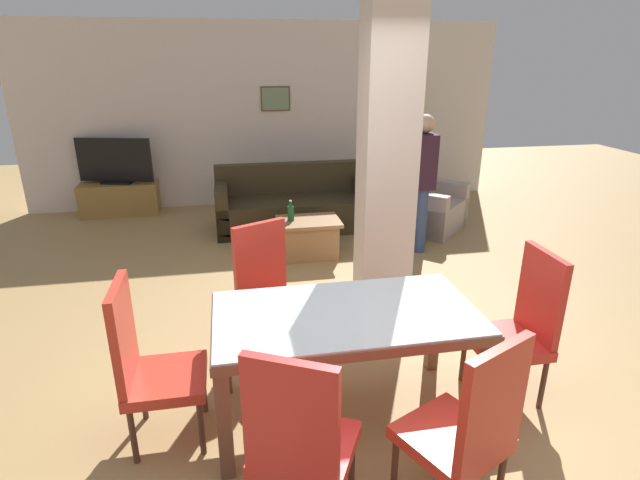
# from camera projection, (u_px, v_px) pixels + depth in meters

# --- Properties ---
(ground_plane) EXTENTS (18.00, 18.00, 0.00)m
(ground_plane) POSITION_uv_depth(u_px,v_px,m) (344.00, 413.00, 3.30)
(ground_plane) COLOR #A4814E
(back_wall) EXTENTS (7.20, 0.09, 2.70)m
(back_wall) POSITION_uv_depth(u_px,v_px,m) (268.00, 116.00, 7.58)
(back_wall) COLOR beige
(back_wall) RESTS_ON ground_plane
(divider_pillar) EXTENTS (0.47, 0.37, 2.70)m
(divider_pillar) POSITION_uv_depth(u_px,v_px,m) (387.00, 160.00, 4.39)
(divider_pillar) COLOR beige
(divider_pillar) RESTS_ON ground_plane
(dining_table) EXTENTS (1.62, 0.86, 0.76)m
(dining_table) POSITION_uv_depth(u_px,v_px,m) (346.00, 334.00, 3.09)
(dining_table) COLOR brown
(dining_table) RESTS_ON ground_plane
(dining_chair_head_right) EXTENTS (0.46, 0.46, 1.05)m
(dining_chair_head_right) POSITION_uv_depth(u_px,v_px,m) (521.00, 324.00, 3.32)
(dining_chair_head_right) COLOR red
(dining_chair_head_right) RESTS_ON ground_plane
(dining_chair_head_left) EXTENTS (0.46, 0.46, 1.05)m
(dining_chair_head_left) POSITION_uv_depth(u_px,v_px,m) (148.00, 362.00, 2.91)
(dining_chair_head_left) COLOR red
(dining_chair_head_left) RESTS_ON ground_plane
(dining_chair_near_right) EXTENTS (0.61, 0.61, 1.05)m
(dining_chair_near_right) POSITION_uv_depth(u_px,v_px,m) (468.00, 427.00, 2.40)
(dining_chair_near_right) COLOR red
(dining_chair_near_right) RESTS_ON ground_plane
(dining_chair_near_left) EXTENTS (0.62, 0.62, 1.05)m
(dining_chair_near_left) POSITION_uv_depth(u_px,v_px,m) (300.00, 440.00, 2.32)
(dining_chair_near_left) COLOR red
(dining_chair_near_left) RESTS_ON ground_plane
(dining_chair_far_left) EXTENTS (0.62, 0.62, 1.05)m
(dining_chair_far_left) POSITION_uv_depth(u_px,v_px,m) (269.00, 289.00, 3.80)
(dining_chair_far_left) COLOR red
(dining_chair_far_left) RESTS_ON ground_plane
(sofa) EXTENTS (2.05, 0.85, 0.83)m
(sofa) POSITION_uv_depth(u_px,v_px,m) (293.00, 207.00, 6.76)
(sofa) COLOR #322917
(sofa) RESTS_ON ground_plane
(armchair) EXTENTS (1.25, 1.25, 0.75)m
(armchair) POSITION_uv_depth(u_px,v_px,m) (424.00, 209.00, 6.73)
(armchair) COLOR #AB998E
(armchair) RESTS_ON ground_plane
(coffee_table) EXTENTS (0.72, 0.52, 0.44)m
(coffee_table) POSITION_uv_depth(u_px,v_px,m) (309.00, 237.00, 5.80)
(coffee_table) COLOR olive
(coffee_table) RESTS_ON ground_plane
(bottle) EXTENTS (0.08, 0.08, 0.24)m
(bottle) POSITION_uv_depth(u_px,v_px,m) (291.00, 213.00, 5.69)
(bottle) COLOR #194C23
(bottle) RESTS_ON coffee_table
(tv_stand) EXTENTS (1.09, 0.40, 0.47)m
(tv_stand) POSITION_uv_depth(u_px,v_px,m) (120.00, 199.00, 7.33)
(tv_stand) COLOR olive
(tv_stand) RESTS_ON ground_plane
(tv_screen) EXTENTS (1.06, 0.31, 0.65)m
(tv_screen) POSITION_uv_depth(u_px,v_px,m) (115.00, 161.00, 7.13)
(tv_screen) COLOR black
(tv_screen) RESTS_ON tv_stand
(floor_lamp) EXTENTS (0.37, 0.37, 1.72)m
(floor_lamp) POSITION_uv_depth(u_px,v_px,m) (412.00, 109.00, 7.43)
(floor_lamp) COLOR #B7B7BC
(floor_lamp) RESTS_ON ground_plane
(standing_person) EXTENTS (0.23, 0.39, 1.61)m
(standing_person) POSITION_uv_depth(u_px,v_px,m) (422.00, 175.00, 5.76)
(standing_person) COLOR navy
(standing_person) RESTS_ON ground_plane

